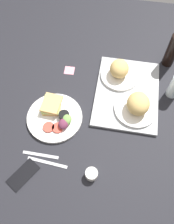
% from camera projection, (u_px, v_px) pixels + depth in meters
% --- Properties ---
extents(ground_plane, '(1.90, 1.50, 0.03)m').
position_uv_depth(ground_plane, '(82.00, 113.00, 1.23)').
color(ground_plane, black).
extents(serving_tray, '(0.45, 0.33, 0.02)m').
position_uv_depth(serving_tray, '(127.00, 93.00, 1.26)').
color(serving_tray, '#9EA0A3').
rests_on(serving_tray, ground_plane).
extents(bread_plate_near, '(0.21, 0.21, 0.09)m').
position_uv_depth(bread_plate_near, '(120.00, 71.00, 1.28)').
color(bread_plate_near, white).
rests_on(bread_plate_near, serving_tray).
extents(bread_plate_far, '(0.21, 0.21, 0.10)m').
position_uv_depth(bread_plate_far, '(137.00, 105.00, 1.17)').
color(bread_plate_far, white).
rests_on(bread_plate_far, serving_tray).
extents(plate_with_salad, '(0.28, 0.28, 0.05)m').
position_uv_depth(plate_with_salad, '(56.00, 116.00, 1.19)').
color(plate_with_salad, white).
rests_on(plate_with_salad, ground_plane).
extents(soda_bottle, '(0.06, 0.06, 0.20)m').
position_uv_depth(soda_bottle, '(172.00, 51.00, 1.29)').
color(soda_bottle, black).
rests_on(soda_bottle, ground_plane).
extents(espresso_cup, '(0.06, 0.06, 0.04)m').
position_uv_depth(espresso_cup, '(91.00, 174.00, 1.04)').
color(espresso_cup, silver).
rests_on(espresso_cup, ground_plane).
extents(fork, '(0.01, 0.17, 0.01)m').
position_uv_depth(fork, '(41.00, 155.00, 1.10)').
color(fork, '#B7B7BC').
rests_on(fork, ground_plane).
extents(knife, '(0.03, 0.19, 0.01)m').
position_uv_depth(knife, '(47.00, 162.00, 1.08)').
color(knife, '#B7B7BC').
rests_on(knife, ground_plane).
extents(cell_phone, '(0.16, 0.14, 0.01)m').
position_uv_depth(cell_phone, '(23.00, 175.00, 1.06)').
color(cell_phone, black).
rests_on(cell_phone, ground_plane).
extents(sticky_note, '(0.06, 0.06, 0.00)m').
position_uv_depth(sticky_note, '(69.00, 70.00, 1.35)').
color(sticky_note, pink).
rests_on(sticky_note, ground_plane).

